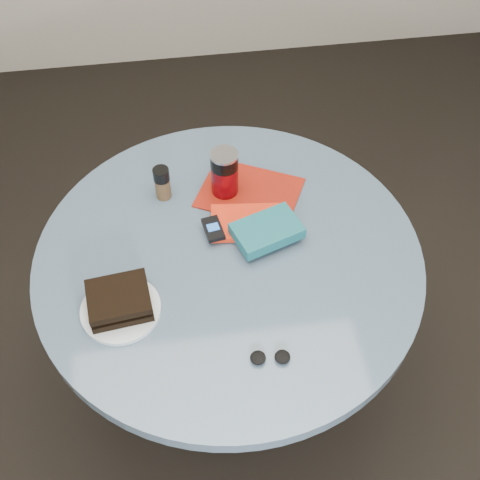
{
  "coord_description": "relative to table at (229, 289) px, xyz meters",
  "views": [
    {
      "loc": [
        -0.11,
        -0.94,
        1.97
      ],
      "look_at": [
        0.03,
        0.0,
        0.8
      ],
      "focal_mm": 45.0,
      "sensor_mm": 36.0,
      "label": 1
    }
  ],
  "objects": [
    {
      "name": "mp3_player",
      "position": [
        -0.03,
        0.07,
        0.19
      ],
      "size": [
        0.06,
        0.08,
        0.01
      ],
      "color": "black",
      "rests_on": "red_book"
    },
    {
      "name": "novel",
      "position": [
        0.1,
        0.03,
        0.2
      ],
      "size": [
        0.2,
        0.16,
        0.03
      ],
      "primitive_type": "cube",
      "rotation": [
        0.0,
        0.0,
        0.33
      ],
      "color": "#155964",
      "rests_on": "red_book"
    },
    {
      "name": "magazine",
      "position": [
        0.09,
        0.2,
        0.17
      ],
      "size": [
        0.33,
        0.3,
        0.0
      ],
      "primitive_type": "cube",
      "rotation": [
        0.0,
        0.0,
        -0.47
      ],
      "color": "maroon",
      "rests_on": "table"
    },
    {
      "name": "red_book",
      "position": [
        0.06,
        0.09,
        0.18
      ],
      "size": [
        0.2,
        0.14,
        0.02
      ],
      "primitive_type": "cube",
      "rotation": [
        0.0,
        0.0,
        -0.11
      ],
      "color": "red",
      "rests_on": "magazine"
    },
    {
      "name": "plate",
      "position": [
        -0.28,
        -0.14,
        0.17
      ],
      "size": [
        0.23,
        0.23,
        0.01
      ],
      "primitive_type": "cylinder",
      "rotation": [
        0.0,
        0.0,
        0.26
      ],
      "color": "silver",
      "rests_on": "table"
    },
    {
      "name": "sandwich",
      "position": [
        -0.28,
        -0.13,
        0.2
      ],
      "size": [
        0.16,
        0.14,
        0.05
      ],
      "color": "black",
      "rests_on": "plate"
    },
    {
      "name": "ground",
      "position": [
        0.0,
        0.0,
        -0.59
      ],
      "size": [
        4.0,
        4.0,
        0.0
      ],
      "primitive_type": "plane",
      "color": "black",
      "rests_on": "ground"
    },
    {
      "name": "headphones",
      "position": [
        0.05,
        -0.31,
        0.17
      ],
      "size": [
        0.09,
        0.05,
        0.02
      ],
      "color": "black",
      "rests_on": "table"
    },
    {
      "name": "table",
      "position": [
        0.0,
        0.0,
        0.0
      ],
      "size": [
        1.0,
        1.0,
        0.75
      ],
      "color": "black",
      "rests_on": "ground"
    },
    {
      "name": "pepper_grinder",
      "position": [
        -0.15,
        0.23,
        0.22
      ],
      "size": [
        0.05,
        0.05,
        0.1
      ],
      "color": "#503922",
      "rests_on": "table"
    },
    {
      "name": "soda_can",
      "position": [
        0.02,
        0.22,
        0.23
      ],
      "size": [
        0.09,
        0.09,
        0.14
      ],
      "color": "#5E040B",
      "rests_on": "table"
    }
  ]
}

